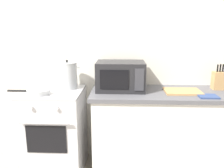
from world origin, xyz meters
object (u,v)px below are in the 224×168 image
stove (56,131)px  stock_pot (67,75)px  oven_mitt (208,96)px  frying_pan (38,92)px  microwave (120,76)px  cutting_board (182,91)px  knife_block (219,80)px

stove → stock_pot: stock_pot is taller
stove → oven_mitt: oven_mitt is taller
frying_pan → microwave: 0.85m
microwave → stock_pot: bearing=176.2°
cutting_board → knife_block: (0.41, 0.14, 0.09)m
cutting_board → frying_pan: bearing=-174.6°
stove → microwave: (0.70, 0.08, 0.61)m
stock_pot → microwave: stock_pot is taller
stove → oven_mitt: 1.61m
frying_pan → oven_mitt: 1.65m
frying_pan → knife_block: (1.86, 0.28, 0.07)m
stock_pot → oven_mitt: (1.41, -0.28, -0.14)m
frying_pan → cutting_board: size_ratio=1.17×
stove → microwave: size_ratio=1.84×
stock_pot → knife_block: (1.62, 0.02, -0.04)m
knife_block → frying_pan: bearing=-171.5°
frying_pan → microwave: microwave is taller
cutting_board → stock_pot: bearing=174.5°
knife_block → oven_mitt: bearing=-125.7°
stock_pot → knife_block: size_ratio=1.15×
oven_mitt → stove: bearing=174.1°
stove → microwave: microwave is taller
frying_pan → knife_block: size_ratio=1.55×
microwave → knife_block: (1.05, 0.06, -0.05)m
stove → knife_block: knife_block is taller
cutting_board → knife_block: 0.45m
microwave → cutting_board: bearing=-7.0°
cutting_board → oven_mitt: size_ratio=2.00×
frying_pan → cutting_board: frying_pan is taller
oven_mitt → frying_pan: bearing=179.2°
microwave → knife_block: size_ratio=1.84×
stove → cutting_board: 1.42m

